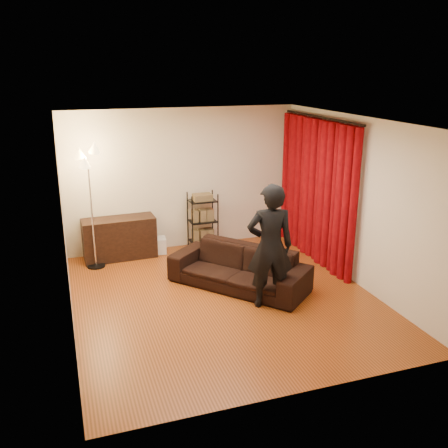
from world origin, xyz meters
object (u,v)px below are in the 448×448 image
object	(u,v)px
sofa	(239,268)
floor_lamp	(91,209)
storage_boxes	(156,245)
person	(270,247)
wire_shelf	(203,221)
media_cabinet	(119,238)

from	to	relation	value
sofa	floor_lamp	world-z (taller)	floor_lamp
sofa	floor_lamp	size ratio (longest dim) A/B	1.05
sofa	storage_boxes	distance (m)	2.17
person	wire_shelf	bearing A→B (deg)	-72.29
media_cabinet	wire_shelf	world-z (taller)	wire_shelf
sofa	wire_shelf	world-z (taller)	wire_shelf
storage_boxes	wire_shelf	xyz separation A→B (m)	(0.92, -0.03, 0.41)
sofa	floor_lamp	xyz separation A→B (m)	(-2.13, 1.60, 0.74)
sofa	media_cabinet	xyz separation A→B (m)	(-1.65, 1.91, 0.06)
media_cabinet	sofa	bearing A→B (deg)	-51.35
media_cabinet	person	bearing A→B (deg)	-57.50
storage_boxes	floor_lamp	xyz separation A→B (m)	(-1.16, -0.33, 0.92)
sofa	media_cabinet	distance (m)	2.53
sofa	storage_boxes	bearing A→B (deg)	165.95
storage_boxes	wire_shelf	distance (m)	1.01
sofa	storage_boxes	size ratio (longest dim) A/B	6.11
person	floor_lamp	distance (m)	3.32
person	storage_boxes	bearing A→B (deg)	-54.12
person	wire_shelf	size ratio (longest dim) A/B	1.68
person	media_cabinet	distance (m)	3.29
sofa	person	size ratio (longest dim) A/B	1.19
floor_lamp	media_cabinet	bearing A→B (deg)	32.96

